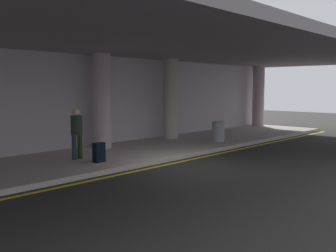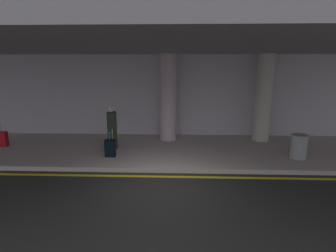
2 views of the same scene
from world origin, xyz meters
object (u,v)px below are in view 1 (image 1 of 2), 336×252
support_column_right_mid (258,96)px  trash_bin_steel (218,131)px  suitcase_upright_secondary (99,152)px  support_column_left_mid (102,101)px  support_column_center (171,99)px  traveler_with_luggage (77,130)px

support_column_right_mid → trash_bin_steel: support_column_right_mid is taller
support_column_right_mid → suitcase_upright_secondary: support_column_right_mid is taller
support_column_right_mid → suitcase_upright_secondary: 14.26m
support_column_left_mid → suitcase_upright_secondary: support_column_left_mid is taller
support_column_left_mid → support_column_right_mid: (12.00, 0.00, 0.00)m
support_column_center → traveler_with_luggage: size_ratio=2.17×
support_column_right_mid → support_column_center: bearing=180.0°
support_column_center → suitcase_upright_secondary: (-5.99, -2.33, -1.51)m
support_column_center → trash_bin_steel: support_column_center is taller
support_column_left_mid → suitcase_upright_secondary: (-1.99, -2.33, -1.51)m
support_column_left_mid → support_column_right_mid: same height
traveler_with_luggage → suitcase_upright_secondary: 1.18m
support_column_left_mid → support_column_center: bearing=0.0°
support_column_right_mid → trash_bin_steel: bearing=-163.2°
support_column_center → trash_bin_steel: size_ratio=4.29×
support_column_left_mid → support_column_right_mid: size_ratio=1.00×
traveler_with_luggage → support_column_center: bearing=123.4°
support_column_left_mid → traveler_with_luggage: (-2.13, -1.36, -0.86)m
suitcase_upright_secondary → trash_bin_steel: bearing=-19.5°
support_column_right_mid → suitcase_upright_secondary: bearing=-170.6°
support_column_left_mid → support_column_center: (4.00, 0.00, 0.00)m
traveler_with_luggage → suitcase_upright_secondary: (0.14, -0.97, -0.65)m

